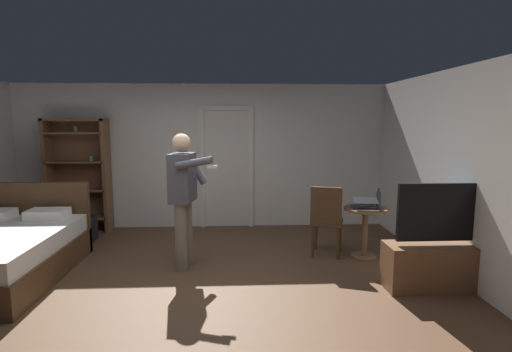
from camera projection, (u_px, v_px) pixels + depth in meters
The scene contains 12 objects.
ground_plane at pixel (185, 290), 4.41m from camera, with size 7.01×7.01×0.00m, color brown.
wall_back at pixel (203, 156), 6.95m from camera, with size 6.61×0.12×2.50m, color silver.
wall_right at pixel (475, 177), 4.40m from camera, with size 0.12×5.60×2.50m, color silver.
doorway_frame at pixel (227, 158), 6.90m from camera, with size 0.93×0.08×2.13m.
bookshelf at pixel (79, 171), 6.66m from camera, with size 1.01×0.32×1.91m.
tv_flatscreen at pixel (443, 259), 4.42m from camera, with size 1.28×0.40×1.20m.
side_table at pixel (365, 224), 5.40m from camera, with size 0.58×0.58×0.70m.
laptop at pixel (364, 205), 5.31m from camera, with size 0.36×0.37×0.16m.
bottle_on_table at pixel (378, 200), 5.27m from camera, with size 0.06×0.06×0.29m.
wooden_chair at pixel (327, 218), 5.44m from camera, with size 0.53×0.53×0.99m.
person_blue_shirt at pixel (184, 191), 4.98m from camera, with size 0.62×0.66×1.72m.
suitcase_dark at pixel (77, 229), 6.15m from camera, with size 0.49×0.38×0.39m, color black.
Camera 1 is at (0.58, -4.23, 1.88)m, focal length 27.70 mm.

